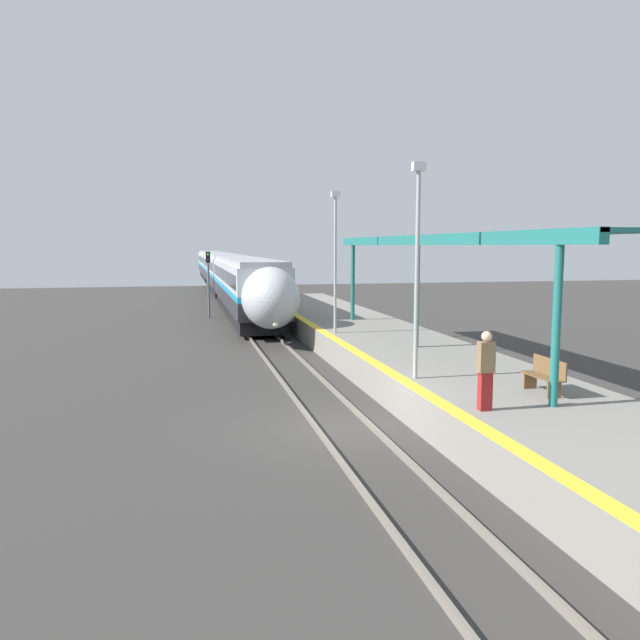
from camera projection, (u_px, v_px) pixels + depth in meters
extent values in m
plane|color=#383533|center=(342.00, 428.00, 16.28)|extent=(120.00, 120.00, 0.00)
cube|color=slate|center=(315.00, 427.00, 16.11)|extent=(0.08, 90.00, 0.15)
cube|color=slate|center=(369.00, 424.00, 16.42)|extent=(0.08, 90.00, 0.15)
cube|color=black|center=(244.00, 308.00, 41.39)|extent=(2.48, 20.70, 0.80)
cube|color=#28282D|center=(244.00, 295.00, 41.29)|extent=(2.82, 22.50, 0.92)
cube|color=#198CBF|center=(244.00, 286.00, 41.22)|extent=(2.83, 22.50, 0.31)
cube|color=#B2B7BC|center=(244.00, 273.00, 41.12)|extent=(2.82, 22.50, 1.39)
cube|color=black|center=(244.00, 274.00, 41.12)|extent=(2.85, 20.70, 0.76)
cube|color=#9E9EA3|center=(244.00, 260.00, 41.02)|extent=(2.54, 22.50, 0.30)
cylinder|color=black|center=(246.00, 326.00, 33.43)|extent=(0.12, 0.88, 0.88)
cylinder|color=black|center=(272.00, 326.00, 33.74)|extent=(0.12, 0.88, 0.88)
cylinder|color=black|center=(242.00, 321.00, 35.57)|extent=(0.12, 0.88, 0.88)
cylinder|color=black|center=(267.00, 321.00, 35.87)|extent=(0.12, 0.88, 0.88)
cylinder|color=black|center=(227.00, 303.00, 46.95)|extent=(0.12, 0.88, 0.88)
cylinder|color=black|center=(246.00, 303.00, 47.26)|extent=(0.12, 0.88, 0.88)
cylinder|color=black|center=(225.00, 301.00, 49.09)|extent=(0.12, 0.88, 0.88)
cylinder|color=black|center=(244.00, 300.00, 49.40)|extent=(0.12, 0.88, 0.88)
ellipsoid|color=#B2B7BC|center=(270.00, 298.00, 28.99)|extent=(2.71, 4.00, 2.89)
ellipsoid|color=black|center=(272.00, 288.00, 28.45)|extent=(1.97, 2.33, 1.47)
sphere|color=#F9F4CC|center=(275.00, 324.00, 27.67)|extent=(0.24, 0.24, 0.24)
cube|color=black|center=(222.00, 286.00, 63.98)|extent=(2.48, 20.70, 0.80)
cube|color=#28282D|center=(222.00, 278.00, 63.88)|extent=(2.82, 22.50, 0.92)
cube|color=#198CBF|center=(222.00, 272.00, 63.80)|extent=(2.83, 22.50, 0.31)
cube|color=#B2B7BC|center=(222.00, 263.00, 63.70)|extent=(2.82, 22.50, 1.39)
cube|color=black|center=(222.00, 264.00, 63.71)|extent=(2.85, 20.70, 0.76)
cube|color=#9E9EA3|center=(222.00, 255.00, 63.60)|extent=(2.54, 22.50, 0.30)
cylinder|color=black|center=(220.00, 294.00, 56.02)|extent=(0.12, 0.88, 0.88)
cylinder|color=black|center=(236.00, 294.00, 56.33)|extent=(0.12, 0.88, 0.88)
cylinder|color=black|center=(218.00, 292.00, 58.15)|extent=(0.12, 0.88, 0.88)
cylinder|color=black|center=(234.00, 292.00, 58.46)|extent=(0.12, 0.88, 0.88)
cylinder|color=black|center=(212.00, 284.00, 69.54)|extent=(0.12, 0.88, 0.88)
cylinder|color=black|center=(225.00, 284.00, 69.85)|extent=(0.12, 0.88, 0.88)
cylinder|color=black|center=(211.00, 283.00, 71.67)|extent=(0.12, 0.88, 0.88)
cylinder|color=black|center=(224.00, 283.00, 71.98)|extent=(0.12, 0.88, 0.88)
cube|color=black|center=(212.00, 276.00, 86.56)|extent=(2.48, 20.70, 0.80)
cube|color=#28282D|center=(211.00, 269.00, 86.46)|extent=(2.82, 22.50, 0.92)
cube|color=#198CBF|center=(211.00, 265.00, 86.39)|extent=(2.83, 22.50, 0.31)
cube|color=#B2B7BC|center=(211.00, 259.00, 86.29)|extent=(2.82, 22.50, 1.39)
cube|color=black|center=(211.00, 259.00, 86.30)|extent=(2.85, 20.70, 0.76)
cube|color=#9E9EA3|center=(211.00, 253.00, 86.19)|extent=(2.54, 22.50, 0.30)
cylinder|color=black|center=(209.00, 280.00, 78.60)|extent=(0.12, 0.88, 0.88)
cylinder|color=black|center=(220.00, 280.00, 78.91)|extent=(0.12, 0.88, 0.88)
cylinder|color=black|center=(208.00, 279.00, 80.74)|extent=(0.12, 0.88, 0.88)
cylinder|color=black|center=(219.00, 279.00, 81.05)|extent=(0.12, 0.88, 0.88)
cylinder|color=black|center=(205.00, 275.00, 92.13)|extent=(0.12, 0.88, 0.88)
cylinder|color=black|center=(215.00, 275.00, 92.43)|extent=(0.12, 0.88, 0.88)
cylinder|color=black|center=(204.00, 274.00, 94.26)|extent=(0.12, 0.88, 0.88)
cylinder|color=black|center=(214.00, 274.00, 94.57)|extent=(0.12, 0.88, 0.88)
cube|color=gray|center=(490.00, 400.00, 17.12)|extent=(4.97, 64.00, 1.04)
cube|color=yellow|center=(412.00, 385.00, 16.56)|extent=(0.40, 64.00, 0.01)
cube|color=brown|center=(554.00, 390.00, 15.15)|extent=(0.36, 0.06, 0.42)
cube|color=brown|center=(530.00, 381.00, 16.19)|extent=(0.36, 0.06, 0.42)
cube|color=brown|center=(542.00, 376.00, 15.65)|extent=(0.44, 1.43, 0.03)
cube|color=brown|center=(550.00, 367.00, 15.66)|extent=(0.04, 1.43, 0.44)
cube|color=maroon|center=(485.00, 391.00, 14.03)|extent=(0.28, 0.20, 0.88)
cube|color=#7F6647|center=(486.00, 357.00, 13.93)|extent=(0.36, 0.22, 0.69)
sphere|color=beige|center=(487.00, 336.00, 13.88)|extent=(0.24, 0.24, 0.24)
cylinder|color=#59595E|center=(209.00, 290.00, 40.74)|extent=(0.14, 0.14, 3.66)
cube|color=black|center=(208.00, 257.00, 40.48)|extent=(0.28, 0.20, 0.70)
sphere|color=#1ED833|center=(208.00, 254.00, 40.35)|extent=(0.14, 0.14, 0.14)
sphere|color=#330A0A|center=(208.00, 260.00, 40.39)|extent=(0.14, 0.14, 0.14)
cylinder|color=#9E9EA3|center=(417.00, 277.00, 17.14)|extent=(0.12, 0.12, 5.70)
cube|color=silver|center=(419.00, 166.00, 16.79)|extent=(0.36, 0.20, 0.24)
cylinder|color=#9E9EA3|center=(335.00, 266.00, 26.24)|extent=(0.12, 0.12, 5.70)
cube|color=silver|center=(335.00, 194.00, 25.89)|extent=(0.36, 0.20, 0.24)
cylinder|color=#1E6B66|center=(556.00, 325.00, 14.20)|extent=(0.20, 0.20, 3.80)
cylinder|color=#1E6B66|center=(417.00, 295.00, 22.64)|extent=(0.20, 0.20, 3.80)
cylinder|color=#1E6B66|center=(353.00, 282.00, 31.07)|extent=(0.20, 0.20, 3.80)
cube|color=#1E6B66|center=(418.00, 240.00, 22.40)|extent=(0.24, 20.41, 0.36)
cube|color=#1E6B66|center=(441.00, 237.00, 22.58)|extent=(2.00, 20.41, 0.10)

